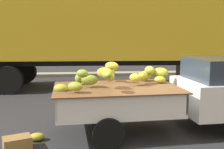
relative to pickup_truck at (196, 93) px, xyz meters
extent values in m
plane|color=#28282B|center=(-1.21, -0.14, -0.89)|extent=(220.00, 220.00, 0.00)
cube|color=gray|center=(-1.21, 9.00, -0.81)|extent=(80.00, 0.80, 0.16)
cube|color=white|center=(0.63, 0.03, -0.10)|extent=(2.04, 1.83, 0.78)
cube|color=#28333D|center=(0.43, 0.02, 0.55)|extent=(1.16, 1.57, 0.52)
cube|color=white|center=(-1.91, -0.13, -0.31)|extent=(2.77, 1.87, 0.08)
cube|color=white|center=(-1.97, 0.70, -0.05)|extent=(2.67, 0.21, 0.44)
cube|color=white|center=(-1.86, -0.95, -0.05)|extent=(2.67, 0.21, 0.44)
cube|color=white|center=(-0.61, -0.05, -0.05)|extent=(0.15, 1.71, 0.44)
cube|color=white|center=(-3.22, -0.20, -0.05)|extent=(0.15, 1.71, 0.44)
cube|color=#B21914|center=(-1.97, 0.73, -0.09)|extent=(2.56, 0.17, 0.07)
cube|color=brown|center=(-1.91, -0.13, 0.18)|extent=(2.89, 2.00, 0.03)
ellipsoid|color=olive|center=(-2.68, -0.07, 0.51)|extent=(0.36, 0.35, 0.18)
ellipsoid|color=gold|center=(-0.82, 0.24, 0.29)|extent=(0.31, 0.27, 0.17)
ellipsoid|color=olive|center=(-2.76, 0.25, 0.34)|extent=(0.22, 0.29, 0.23)
ellipsoid|color=gold|center=(-1.98, 0.60, 0.42)|extent=(0.24, 0.35, 0.20)
ellipsoid|color=#959F29|center=(-2.82, -0.68, 0.33)|extent=(0.39, 0.36, 0.19)
ellipsoid|color=#A4A82B|center=(-3.12, -0.42, 0.25)|extent=(0.39, 0.35, 0.19)
ellipsoid|color=gold|center=(-2.20, -0.39, 0.56)|extent=(0.42, 0.36, 0.23)
ellipsoid|color=gold|center=(-1.10, 0.58, 0.34)|extent=(0.39, 0.33, 0.22)
ellipsoid|color=gold|center=(-2.08, -0.22, 0.45)|extent=(0.27, 0.34, 0.22)
ellipsoid|color=gold|center=(-1.98, 0.37, 0.61)|extent=(0.41, 0.36, 0.20)
ellipsoid|color=gold|center=(-1.47, -0.05, 0.39)|extent=(0.34, 0.31, 0.19)
ellipsoid|color=gold|center=(-0.75, 0.43, 0.44)|extent=(0.42, 0.36, 0.23)
ellipsoid|color=gold|center=(-1.29, 0.13, 0.39)|extent=(0.30, 0.40, 0.21)
ellipsoid|color=#91A12D|center=(-2.19, -0.76, 0.57)|extent=(0.26, 0.38, 0.17)
ellipsoid|color=#8DA532|center=(-1.01, 0.50, 0.48)|extent=(0.33, 0.37, 0.21)
ellipsoid|color=olive|center=(-2.52, -0.15, 0.37)|extent=(0.41, 0.30, 0.22)
cylinder|color=black|center=(0.62, 0.86, -0.57)|extent=(0.65, 0.24, 0.64)
cylinder|color=black|center=(-2.28, 0.68, -0.57)|extent=(0.65, 0.24, 0.64)
cylinder|color=black|center=(-2.18, -0.97, -0.57)|extent=(0.65, 0.24, 0.64)
cube|color=gold|center=(-1.86, 5.54, 1.71)|extent=(12.09, 2.97, 2.70)
cube|color=black|center=(-1.86, 5.54, 0.21)|extent=(11.05, 0.83, 0.30)
cylinder|color=black|center=(-5.41, 6.88, -0.35)|extent=(1.09, 0.34, 1.08)
cylinder|color=black|center=(-5.50, 4.48, -0.35)|extent=(1.09, 0.34, 1.08)
cylinder|color=black|center=(-6.49, 6.93, -0.35)|extent=(1.09, 0.34, 1.08)
cylinder|color=#38383A|center=(1.44, 5.41, -0.26)|extent=(0.18, 0.18, 1.25)
ellipsoid|color=gold|center=(-3.67, -0.40, -0.81)|extent=(0.38, 0.33, 0.17)
cube|color=olive|center=(-3.96, -0.84, -0.76)|extent=(0.62, 0.53, 0.26)
camera|label=1|loc=(-2.63, -6.16, 1.35)|focal=44.18mm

